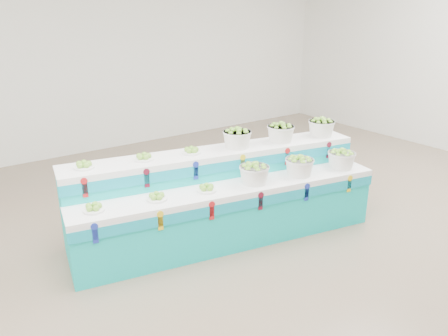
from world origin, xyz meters
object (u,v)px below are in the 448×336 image
Objects in this scene: basket_upper_right at (321,127)px; display_stand at (224,197)px; plate_upper_mid at (144,156)px; basket_lower_left at (254,173)px.

display_stand is at bearing 177.30° from basket_upper_right.
display_stand is 16.71× the size of plate_upper_mid.
display_stand reaches higher than basket_lower_left.
display_stand is 1.06m from plate_upper_mid.
basket_upper_right is at bearing 8.88° from basket_lower_left.
basket_lower_left is 1.57× the size of plate_upper_mid.
display_stand is at bearing -25.64° from plate_upper_mid.
basket_upper_right is at bearing 8.50° from display_stand.
basket_lower_left is 1.26m from plate_upper_mid.
plate_upper_mid is at bearing 165.56° from display_stand.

